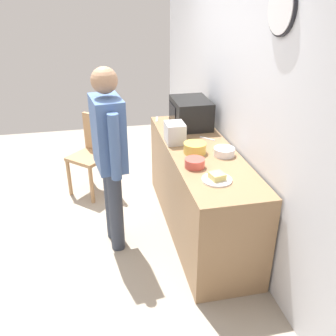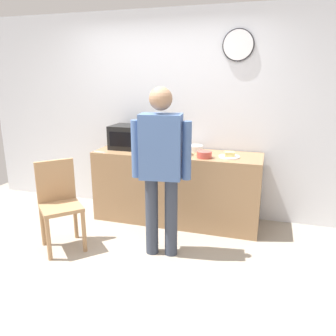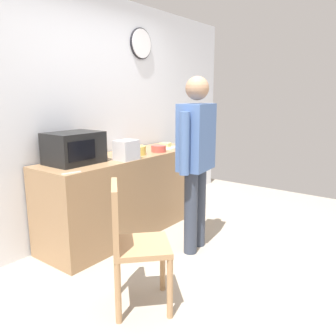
% 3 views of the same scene
% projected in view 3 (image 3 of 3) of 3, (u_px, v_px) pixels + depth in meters
% --- Properties ---
extents(ground_plane, '(6.00, 6.00, 0.00)m').
position_uv_depth(ground_plane, '(209.00, 272.00, 3.03)').
color(ground_plane, '#9E9384').
extents(back_wall, '(5.40, 0.13, 2.60)m').
position_uv_depth(back_wall, '(84.00, 117.00, 3.70)').
color(back_wall, silver).
rests_on(back_wall, ground_plane).
extents(kitchen_counter, '(2.05, 0.62, 0.89)m').
position_uv_depth(kitchen_counter, '(127.00, 194.00, 3.84)').
color(kitchen_counter, '#93704C').
rests_on(kitchen_counter, ground_plane).
extents(microwave, '(0.50, 0.39, 0.30)m').
position_uv_depth(microwave, '(74.00, 148.00, 3.26)').
color(microwave, black).
rests_on(microwave, kitchen_counter).
extents(sandwich_plate, '(0.24, 0.24, 0.07)m').
position_uv_depth(sandwich_plate, '(166.00, 146.00, 4.21)').
color(sandwich_plate, white).
rests_on(sandwich_plate, kitchen_counter).
extents(salad_bowl, '(0.19, 0.19, 0.07)m').
position_uv_depth(salad_bowl, '(127.00, 148.00, 3.99)').
color(salad_bowl, white).
rests_on(salad_bowl, kitchen_counter).
extents(cereal_bowl, '(0.17, 0.17, 0.08)m').
position_uv_depth(cereal_bowl, '(159.00, 149.00, 3.93)').
color(cereal_bowl, '#C64C42').
rests_on(cereal_bowl, kitchen_counter).
extents(mixing_bowl, '(0.21, 0.21, 0.10)m').
position_uv_depth(mixing_bowl, '(136.00, 150.00, 3.75)').
color(mixing_bowl, gold).
rests_on(mixing_bowl, kitchen_counter).
extents(toaster, '(0.22, 0.18, 0.20)m').
position_uv_depth(toaster, '(126.00, 150.00, 3.45)').
color(toaster, silver).
rests_on(toaster, kitchen_counter).
extents(fork_utensil, '(0.17, 0.05, 0.01)m').
position_uv_depth(fork_utensil, '(71.00, 173.00, 2.88)').
color(fork_utensil, silver).
rests_on(fork_utensil, kitchen_counter).
extents(spoon_utensil, '(0.14, 0.13, 0.01)m').
position_uv_depth(spoon_utensil, '(102.00, 156.00, 3.65)').
color(spoon_utensil, silver).
rests_on(spoon_utensil, kitchen_counter).
extents(person_standing, '(0.59, 0.29, 1.70)m').
position_uv_depth(person_standing, '(196.00, 152.00, 3.28)').
color(person_standing, '#333A4A').
rests_on(person_standing, ground_plane).
extents(wooden_chair, '(0.57, 0.57, 0.94)m').
position_uv_depth(wooden_chair, '(131.00, 240.00, 2.44)').
color(wooden_chair, '#A87F56').
rests_on(wooden_chair, ground_plane).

